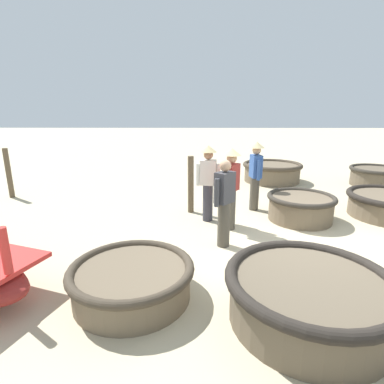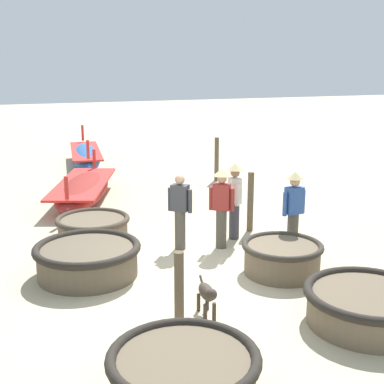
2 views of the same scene
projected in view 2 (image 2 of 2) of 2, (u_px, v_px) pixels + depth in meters
name	position (u px, v px, depth m)	size (l,w,h in m)	color
ground_plane	(179.00, 275.00, 9.70)	(80.00, 80.00, 0.00)	#C6B793
coracle_far_left	(93.00, 226.00, 11.67)	(1.62, 1.62, 0.47)	brown
coracle_front_right	(368.00, 305.00, 7.83)	(1.89, 1.89, 0.56)	brown
coracle_far_right	(184.00, 372.00, 6.15)	(1.80, 1.80, 0.56)	brown
coracle_tilted	(87.00, 259.00, 9.58)	(1.93, 1.93, 0.60)	brown
coracle_beside_post	(282.00, 257.00, 9.71)	(1.48, 1.48, 0.58)	brown
long_boat_ochre_hull	(86.00, 156.00, 19.42)	(1.41, 4.58, 1.26)	#285693
long_boat_white_hull	(83.00, 190.00, 14.61)	(2.51, 4.38, 1.13)	maroon
fisherman_standing_right	(222.00, 203.00, 10.87)	(0.45, 0.38, 1.67)	#4C473D
fisherman_with_hat	(294.00, 207.00, 10.60)	(0.53, 0.36, 1.67)	#4C473D
fisherman_by_coracle	(235.00, 196.00, 11.43)	(0.36, 0.53, 1.67)	#383842
fisherman_standing_left	(180.00, 210.00, 10.83)	(0.42, 0.39, 1.57)	#4C473D
dog	(207.00, 294.00, 8.04)	(0.24, 0.69, 0.55)	#3D3328
mooring_post_mid_beach	(250.00, 202.00, 12.03)	(0.14, 0.14, 1.36)	brown
mooring_post_shoreline	(179.00, 291.00, 7.61)	(0.14, 0.14, 1.19)	brown
mooring_post_inland	(217.00, 159.00, 17.08)	(0.14, 0.14, 1.39)	brown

